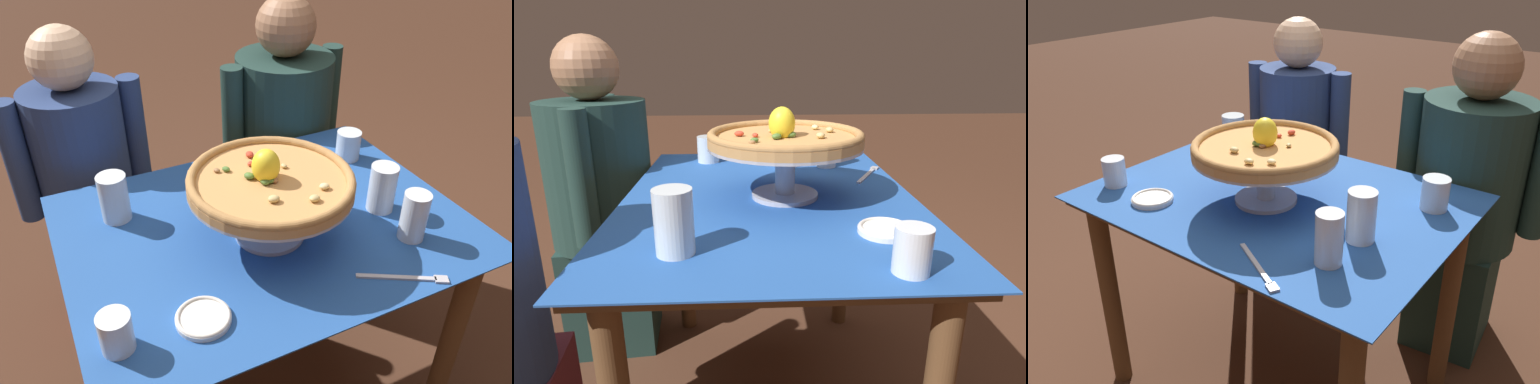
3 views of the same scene
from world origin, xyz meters
The scene contains 11 objects.
dining_table centered at (0.00, 0.00, 0.61)m, with size 1.08×0.81×0.74m.
pizza_stand centered at (-0.01, -0.04, 0.85)m, with size 0.42×0.42×0.15m.
pizza centered at (-0.01, -0.04, 0.91)m, with size 0.42×0.42×0.10m.
water_glass_back_left centered at (-0.36, 0.21, 0.80)m, with size 0.08×0.08×0.14m.
water_glass_side_right centered at (0.33, -0.08, 0.80)m, with size 0.08×0.08×0.14m.
water_glass_back_right centered at (0.41, 0.21, 0.78)m, with size 0.08×0.08×0.10m.
water_glass_front_right centered at (0.32, -0.22, 0.80)m, with size 0.07×0.07×0.14m.
water_glass_front_left centered at (-0.46, -0.24, 0.78)m, with size 0.07×0.07×0.09m.
side_plate centered at (-0.28, -0.25, 0.75)m, with size 0.12×0.12×0.02m.
dinner_fork centered at (0.21, -0.34, 0.74)m, with size 0.20×0.12×0.01m.
diner_right centered at (0.38, 0.60, 0.59)m, with size 0.53×0.40×1.19m.
Camera 2 is at (-1.16, 0.05, 1.13)m, focal length 30.32 mm.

